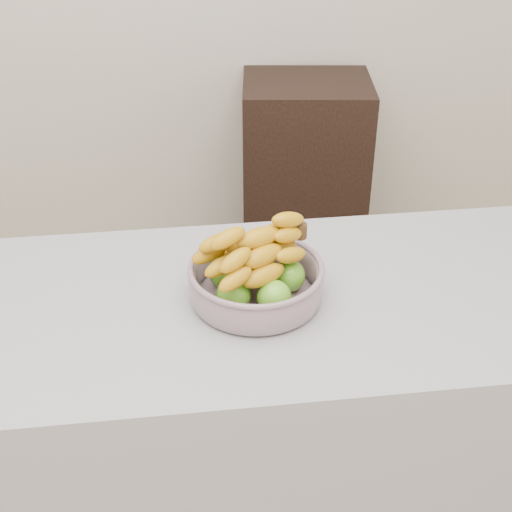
{
  "coord_description": "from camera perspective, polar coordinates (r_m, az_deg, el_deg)",
  "views": [
    {
      "loc": [
        0.05,
        -0.73,
        1.74
      ],
      "look_at": [
        0.19,
        0.41,
        1.0
      ],
      "focal_mm": 50.0,
      "sensor_mm": 36.0,
      "label": 1
    }
  ],
  "objects": [
    {
      "name": "counter",
      "position": [
        1.72,
        -6.6,
        -16.04
      ],
      "size": [
        2.0,
        0.6,
        0.9
      ],
      "primitive_type": "cube",
      "color": "#9FA1A8",
      "rests_on": "ground"
    },
    {
      "name": "cabinet",
      "position": [
        2.88,
        3.83,
        5.64
      ],
      "size": [
        0.52,
        0.44,
        0.86
      ],
      "primitive_type": "cube",
      "rotation": [
        0.0,
        0.0,
        -0.13
      ],
      "color": "black",
      "rests_on": "ground"
    },
    {
      "name": "fruit_bowl",
      "position": [
        1.39,
        -0.01,
        -1.72
      ],
      "size": [
        0.27,
        0.27,
        0.16
      ],
      "rotation": [
        0.0,
        0.0,
        0.42
      ],
      "color": "#97A6B5",
      "rests_on": "counter"
    }
  ]
}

